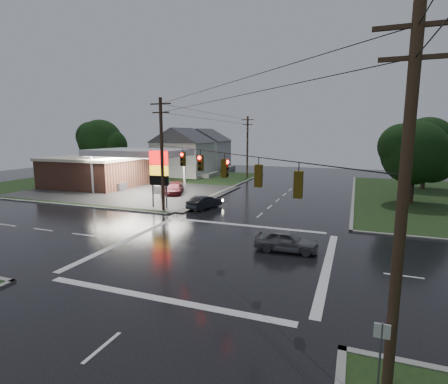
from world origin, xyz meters
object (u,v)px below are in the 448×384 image
(utility_pole_n, at_px, (247,146))
(house_near, at_px, (183,151))
(utility_pole_se, at_px, (403,203))
(car_north, at_px, (204,202))
(tree_ne_far, at_px, (428,144))
(tree_nw_behind, at_px, (101,142))
(car_pump, at_px, (175,189))
(tree_ne_near, at_px, (416,153))
(utility_pole_nw, at_px, (162,153))
(car_crossing, at_px, (286,240))
(pylon_sign, at_px, (159,169))
(house_far, at_px, (205,149))
(gas_station, at_px, (100,170))

(utility_pole_n, relative_size, house_near, 0.95)
(utility_pole_se, bearing_deg, car_north, 126.10)
(utility_pole_se, distance_m, house_near, 54.77)
(tree_ne_far, bearing_deg, tree_nw_behind, -175.51)
(car_north, distance_m, car_pump, 9.40)
(tree_ne_near, bearing_deg, utility_pole_n, 145.90)
(car_north, bearing_deg, tree_ne_near, -136.69)
(utility_pole_nw, relative_size, car_crossing, 2.65)
(pylon_sign, height_order, house_far, house_far)
(pylon_sign, relative_size, tree_ne_near, 0.67)
(gas_station, height_order, house_far, house_far)
(gas_station, xyz_separation_m, tree_nw_behind, (-8.17, 10.29, 3.63))
(utility_pole_se, bearing_deg, utility_pole_n, 111.80)
(house_near, height_order, house_far, same)
(pylon_sign, bearing_deg, gas_station, 148.78)
(utility_pole_nw, height_order, house_far, utility_pole_nw)
(utility_pole_nw, bearing_deg, house_near, 113.37)
(utility_pole_se, distance_m, tree_ne_far, 44.16)
(tree_ne_far, relative_size, car_north, 2.37)
(utility_pole_n, xyz_separation_m, car_north, (3.42, -26.14, -4.79))
(utility_pole_n, bearing_deg, car_crossing, -69.21)
(house_far, xyz_separation_m, tree_nw_behind, (-11.89, -18.01, 1.77))
(utility_pole_n, relative_size, car_pump, 2.19)
(tree_nw_behind, xyz_separation_m, car_crossing, (38.07, -28.15, -5.47))
(tree_nw_behind, xyz_separation_m, car_pump, (20.84, -11.78, -5.49))
(house_near, bearing_deg, pylon_sign, -67.72)
(utility_pole_se, relative_size, house_near, 1.00)
(utility_pole_se, height_order, house_near, utility_pole_se)
(tree_ne_far, height_order, car_pump, tree_ne_far)
(tree_nw_behind, height_order, tree_ne_near, tree_nw_behind)
(house_far, bearing_deg, tree_ne_near, -35.77)
(house_far, relative_size, car_north, 2.67)
(gas_station, relative_size, car_crossing, 6.32)
(utility_pole_nw, relative_size, utility_pole_n, 1.05)
(gas_station, distance_m, utility_pole_nw, 19.38)
(utility_pole_nw, bearing_deg, tree_ne_far, 42.59)
(pylon_sign, height_order, tree_ne_far, tree_ne_far)
(utility_pole_nw, relative_size, tree_ne_near, 1.22)
(gas_station, bearing_deg, utility_pole_se, -39.70)
(gas_station, bearing_deg, pylon_sign, -31.22)
(tree_ne_far, relative_size, car_crossing, 2.37)
(tree_ne_far, xyz_separation_m, car_pump, (-30.15, -15.78, -5.48))
(gas_station, relative_size, tree_nw_behind, 2.62)
(house_far, height_order, tree_nw_behind, tree_nw_behind)
(tree_nw_behind, height_order, car_north, tree_nw_behind)
(tree_ne_far, bearing_deg, house_near, 176.99)
(utility_pole_n, height_order, house_near, utility_pole_n)
(utility_pole_nw, distance_m, house_near, 28.90)
(gas_station, distance_m, tree_nw_behind, 13.63)
(house_far, distance_m, tree_ne_far, 41.57)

